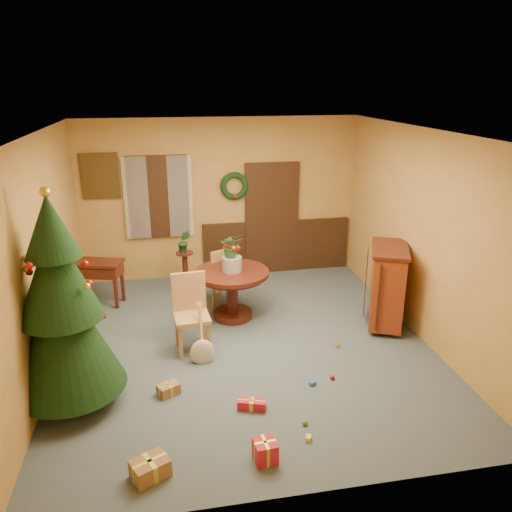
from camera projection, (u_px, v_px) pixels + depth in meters
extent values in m
plane|color=#36454F|center=(246.00, 344.00, 6.99)|extent=(5.50, 5.50, 0.00)
plane|color=silver|center=(244.00, 132.00, 6.02)|extent=(5.50, 5.50, 0.00)
plane|color=olive|center=(220.00, 199.00, 9.06)|extent=(5.00, 0.00, 5.00)
plane|color=olive|center=(301.00, 353.00, 3.96)|extent=(5.00, 0.00, 5.00)
plane|color=olive|center=(43.00, 258.00, 6.08)|extent=(0.00, 5.50, 5.50)
plane|color=olive|center=(422.00, 236.00, 6.94)|extent=(0.00, 5.50, 5.50)
cube|color=black|center=(276.00, 246.00, 9.52)|extent=(2.80, 0.06, 1.00)
cube|color=black|center=(272.00, 219.00, 9.31)|extent=(1.00, 0.08, 2.10)
cube|color=white|center=(271.00, 221.00, 9.35)|extent=(0.80, 0.03, 1.90)
cube|color=black|center=(159.00, 197.00, 8.79)|extent=(1.05, 0.08, 1.45)
cube|color=white|center=(158.00, 197.00, 8.82)|extent=(0.88, 0.03, 1.25)
cube|color=white|center=(136.00, 198.00, 8.68)|extent=(0.42, 0.02, 1.45)
cube|color=white|center=(180.00, 197.00, 8.81)|extent=(0.42, 0.02, 1.45)
torus|color=black|center=(234.00, 186.00, 8.94)|extent=(0.51, 0.11, 0.51)
cube|color=#4C3819|center=(100.00, 176.00, 8.50)|extent=(0.62, 0.05, 0.78)
cube|color=gray|center=(101.00, 176.00, 8.53)|extent=(0.48, 0.02, 0.62)
cylinder|color=black|center=(232.00, 273.00, 7.54)|extent=(1.13, 1.13, 0.06)
cylinder|color=black|center=(232.00, 276.00, 7.56)|extent=(1.01, 1.01, 0.04)
cylinder|color=black|center=(232.00, 295.00, 7.66)|extent=(0.18, 0.18, 0.62)
cylinder|color=black|center=(233.00, 314.00, 7.77)|extent=(0.60, 0.60, 0.10)
cylinder|color=slate|center=(232.00, 264.00, 7.49)|extent=(0.30, 0.30, 0.22)
imported|color=#1E4C23|center=(231.00, 245.00, 7.39)|extent=(0.33, 0.29, 0.37)
cube|color=olive|center=(192.00, 317.00, 6.68)|extent=(0.50, 0.50, 0.05)
cube|color=olive|center=(189.00, 291.00, 6.77)|extent=(0.46, 0.08, 0.55)
cube|color=olive|center=(204.00, 327.00, 6.98)|extent=(0.05, 0.05, 0.47)
cube|color=olive|center=(177.00, 330.00, 6.88)|extent=(0.05, 0.05, 0.47)
cube|color=olive|center=(209.00, 339.00, 6.64)|extent=(0.05, 0.05, 0.47)
cube|color=olive|center=(181.00, 343.00, 6.55)|extent=(0.05, 0.05, 0.47)
cube|color=olive|center=(217.00, 276.00, 8.22)|extent=(0.55, 0.55, 0.05)
cube|color=olive|center=(222.00, 264.00, 7.99)|extent=(0.39, 0.21, 0.49)
cube|color=olive|center=(214.00, 295.00, 8.07)|extent=(0.06, 0.06, 0.42)
cube|color=olive|center=(231.00, 290.00, 8.26)|extent=(0.06, 0.06, 0.42)
cube|color=olive|center=(203.00, 288.00, 8.33)|extent=(0.06, 0.06, 0.42)
cube|color=olive|center=(220.00, 284.00, 8.51)|extent=(0.06, 0.06, 0.42)
cylinder|color=black|center=(185.00, 274.00, 8.51)|extent=(0.09, 0.09, 0.74)
cylinder|color=black|center=(184.00, 253.00, 8.39)|extent=(0.30, 0.30, 0.03)
imported|color=#19471E|center=(184.00, 241.00, 8.32)|extent=(0.22, 0.18, 0.38)
cylinder|color=#382111|center=(74.00, 392.00, 5.69)|extent=(0.15, 0.15, 0.27)
cone|color=black|center=(64.00, 329.00, 5.42)|extent=(1.22, 1.22, 1.44)
cone|color=black|center=(56.00, 272.00, 5.20)|extent=(0.88, 0.88, 1.05)
cone|color=black|center=(50.00, 226.00, 5.03)|extent=(0.58, 0.58, 0.66)
sphere|color=yellow|center=(45.00, 192.00, 4.91)|extent=(0.11, 0.11, 0.11)
cube|color=black|center=(96.00, 263.00, 8.03)|extent=(0.92, 0.64, 0.05)
cube|color=black|center=(97.00, 270.00, 8.07)|extent=(0.86, 0.59, 0.18)
cube|color=black|center=(76.00, 286.00, 8.09)|extent=(0.13, 0.30, 0.69)
cube|color=black|center=(120.00, 283.00, 8.22)|extent=(0.13, 0.30, 0.69)
cube|color=#521009|center=(387.00, 286.00, 7.34)|extent=(0.77, 1.01, 1.13)
cube|color=black|center=(390.00, 249.00, 7.15)|extent=(0.84, 1.08, 0.05)
cylinder|color=black|center=(395.00, 334.00, 7.18)|extent=(0.06, 0.06, 0.08)
cylinder|color=black|center=(373.00, 311.00, 7.89)|extent=(0.06, 0.06, 0.08)
cube|color=brown|center=(150.00, 468.00, 4.63)|extent=(0.41, 0.37, 0.18)
cube|color=gold|center=(150.00, 468.00, 4.63)|extent=(0.32, 0.18, 0.18)
cube|color=gold|center=(150.00, 468.00, 4.63)|extent=(0.15, 0.24, 0.18)
cube|color=#AB162C|center=(265.00, 451.00, 4.82)|extent=(0.23, 0.23, 0.21)
cube|color=gold|center=(265.00, 451.00, 4.82)|extent=(0.22, 0.05, 0.22)
cube|color=gold|center=(265.00, 451.00, 4.82)|extent=(0.05, 0.22, 0.22)
cube|color=brown|center=(168.00, 389.00, 5.86)|extent=(0.29, 0.26, 0.13)
cube|color=gold|center=(168.00, 389.00, 5.86)|extent=(0.23, 0.13, 0.13)
cube|color=gold|center=(168.00, 389.00, 5.86)|extent=(0.11, 0.17, 0.13)
cube|color=#AB162C|center=(252.00, 404.00, 5.60)|extent=(0.34, 0.22, 0.11)
cube|color=gold|center=(252.00, 404.00, 5.60)|extent=(0.31, 0.12, 0.11)
cube|color=gold|center=(252.00, 404.00, 5.60)|extent=(0.08, 0.14, 0.11)
cube|color=#2853B0|center=(313.00, 383.00, 6.04)|extent=(0.09, 0.08, 0.05)
sphere|color=#288925|center=(305.00, 423.00, 5.34)|extent=(0.06, 0.06, 0.06)
cube|color=gold|center=(308.00, 438.00, 5.12)|extent=(0.08, 0.09, 0.05)
sphere|color=#A9160B|center=(332.00, 377.00, 6.15)|extent=(0.06, 0.06, 0.06)
cube|color=yellow|center=(337.00, 346.00, 6.90)|extent=(0.09, 0.08, 0.05)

